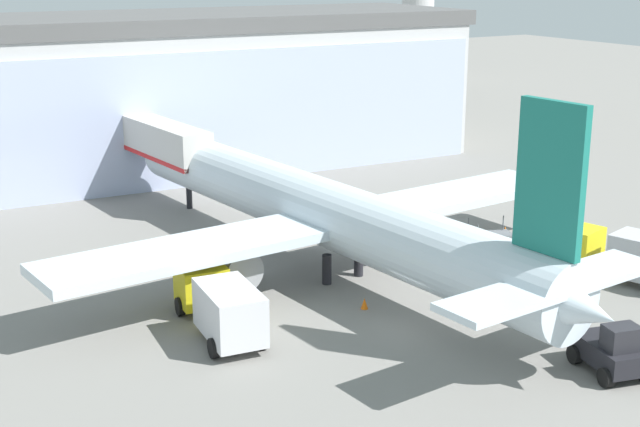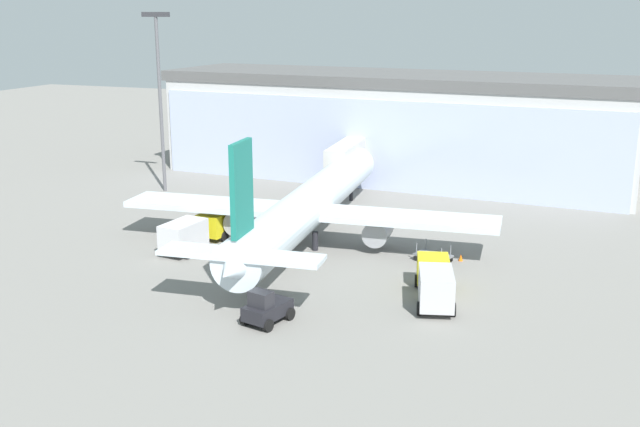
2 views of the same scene
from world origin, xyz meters
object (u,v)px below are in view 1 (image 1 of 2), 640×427
at_px(safety_cone_wingtip, 505,231).
at_px(catering_truck, 220,303).
at_px(jet_bridge, 149,137).
at_px(fuel_truck, 627,254).
at_px(baggage_cart, 490,236).
at_px(pushback_tug, 612,351).
at_px(safety_cone_nose, 364,303).
at_px(airplane, 320,211).

bearing_deg(safety_cone_wingtip, catering_truck, -167.53).
relative_size(jet_bridge, fuel_truck, 1.96).
distance_m(catering_truck, baggage_cart, 19.78).
bearing_deg(jet_bridge, baggage_cart, -150.77).
bearing_deg(pushback_tug, safety_cone_wingtip, -15.31).
relative_size(jet_bridge, safety_cone_nose, 27.18).
bearing_deg(safety_cone_wingtip, baggage_cart, -155.57).
xyz_separation_m(jet_bridge, pushback_tug, (6.31, -36.22, -3.43)).
height_order(pushback_tug, safety_cone_nose, pushback_tug).
relative_size(jet_bridge, safety_cone_wingtip, 27.18).
distance_m(jet_bridge, safety_cone_nose, 25.57).
distance_m(airplane, safety_cone_wingtip, 13.40).
distance_m(baggage_cart, pushback_tug, 17.34).
xyz_separation_m(airplane, fuel_truck, (12.95, -9.80, -1.84)).
distance_m(fuel_truck, safety_cone_wingtip, 9.46).
distance_m(pushback_tug, safety_cone_nose, 12.06).
distance_m(catering_truck, safety_cone_wingtip, 21.95).
xyz_separation_m(jet_bridge, safety_cone_wingtip, (15.62, -19.57, -4.13)).
xyz_separation_m(pushback_tug, safety_cone_wingtip, (9.30, 16.65, -0.70)).
distance_m(jet_bridge, safety_cone_wingtip, 25.37).
bearing_deg(catering_truck, safety_cone_wingtip, -71.15).
xyz_separation_m(catering_truck, safety_cone_wingtip, (21.41, 4.73, -1.19)).
xyz_separation_m(safety_cone_nose, safety_cone_wingtip, (14.15, 5.62, 0.00)).
bearing_deg(safety_cone_nose, fuel_truck, -14.99).
relative_size(baggage_cart, safety_cone_wingtip, 5.74).
height_order(catering_truck, pushback_tug, catering_truck).
height_order(catering_truck, fuel_truck, same).
relative_size(safety_cone_nose, safety_cone_wingtip, 1.00).
xyz_separation_m(fuel_truck, baggage_cart, (-1.93, 8.47, -0.97)).
xyz_separation_m(airplane, catering_truck, (-8.36, -5.15, -1.84)).
bearing_deg(fuel_truck, catering_truck, 62.49).
bearing_deg(jet_bridge, pushback_tug, -174.45).
distance_m(jet_bridge, pushback_tug, 36.93).
distance_m(fuel_truck, pushback_tug, 11.74).
distance_m(baggage_cart, safety_cone_wingtip, 2.23).
distance_m(jet_bridge, airplane, 19.36).
relative_size(jet_bridge, airplane, 0.39).
bearing_deg(safety_cone_wingtip, airplane, 178.17).
bearing_deg(safety_cone_nose, safety_cone_wingtip, 21.68).
height_order(baggage_cart, safety_cone_nose, baggage_cart).
xyz_separation_m(jet_bridge, safety_cone_nose, (1.47, -25.19, -4.13)).
bearing_deg(catering_truck, baggage_cart, -72.49).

